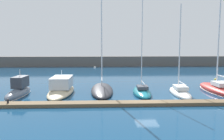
{
  "coord_description": "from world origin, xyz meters",
  "views": [
    {
      "loc": [
        -4.98,
        -24.76,
        6.3
      ],
      "look_at": [
        -3.69,
        5.74,
        2.96
      ],
      "focal_mm": 36.45,
      "sensor_mm": 36.0,
      "label": 1
    }
  ],
  "objects_px": {
    "motorboat_slate_second": "(19,90)",
    "sailboat_teal_fifth": "(142,92)",
    "mooring_buoy_white": "(95,67)",
    "sailboat_charcoal_fourth": "(102,89)",
    "sailboat_red_seventh": "(219,88)",
    "mooring_buoy_yellow": "(216,80)",
    "motorboat_sand_third": "(62,88)",
    "sailboat_white_sixth": "(180,92)",
    "dock_bollard": "(8,101)"
  },
  "relations": [
    {
      "from": "sailboat_red_seventh",
      "to": "mooring_buoy_white",
      "type": "height_order",
      "value": "sailboat_red_seventh"
    },
    {
      "from": "motorboat_slate_second",
      "to": "dock_bollard",
      "type": "relative_size",
      "value": 15.61
    },
    {
      "from": "sailboat_charcoal_fourth",
      "to": "dock_bollard",
      "type": "xyz_separation_m",
      "value": [
        -9.68,
        -7.11,
        0.23
      ]
    },
    {
      "from": "motorboat_slate_second",
      "to": "mooring_buoy_yellow",
      "type": "relative_size",
      "value": 13.48
    },
    {
      "from": "motorboat_sand_third",
      "to": "sailboat_red_seventh",
      "type": "xyz_separation_m",
      "value": [
        21.17,
        -0.47,
        -0.13
      ]
    },
    {
      "from": "sailboat_white_sixth",
      "to": "mooring_buoy_white",
      "type": "relative_size",
      "value": 16.09
    },
    {
      "from": "motorboat_sand_third",
      "to": "mooring_buoy_white",
      "type": "bearing_deg",
      "value": -5.07
    },
    {
      "from": "sailboat_charcoal_fourth",
      "to": "mooring_buoy_yellow",
      "type": "xyz_separation_m",
      "value": [
        20.86,
        9.94,
        -0.35
      ]
    },
    {
      "from": "sailboat_charcoal_fourth",
      "to": "motorboat_sand_third",
      "type": "bearing_deg",
      "value": 94.13
    },
    {
      "from": "sailboat_white_sixth",
      "to": "sailboat_charcoal_fourth",
      "type": "bearing_deg",
      "value": 81.63
    },
    {
      "from": "sailboat_charcoal_fourth",
      "to": "mooring_buoy_white",
      "type": "xyz_separation_m",
      "value": [
        -2.09,
        33.8,
        -0.35
      ]
    },
    {
      "from": "motorboat_slate_second",
      "to": "mooring_buoy_white",
      "type": "height_order",
      "value": "motorboat_slate_second"
    },
    {
      "from": "sailboat_white_sixth",
      "to": "mooring_buoy_yellow",
      "type": "xyz_separation_m",
      "value": [
        10.78,
        11.95,
        -0.27
      ]
    },
    {
      "from": "motorboat_slate_second",
      "to": "sailboat_teal_fifth",
      "type": "bearing_deg",
      "value": -87.06
    },
    {
      "from": "sailboat_teal_fifth",
      "to": "sailboat_red_seventh",
      "type": "bearing_deg",
      "value": -83.4
    },
    {
      "from": "sailboat_white_sixth",
      "to": "mooring_buoy_yellow",
      "type": "relative_size",
      "value": 23.43
    },
    {
      "from": "sailboat_charcoal_fourth",
      "to": "sailboat_teal_fifth",
      "type": "distance_m",
      "value": 5.45
    },
    {
      "from": "sailboat_white_sixth",
      "to": "mooring_buoy_yellow",
      "type": "bearing_deg",
      "value": -39.17
    },
    {
      "from": "sailboat_charcoal_fourth",
      "to": "sailboat_teal_fifth",
      "type": "xyz_separation_m",
      "value": [
        5.18,
        -1.68,
        -0.06
      ]
    },
    {
      "from": "mooring_buoy_yellow",
      "to": "dock_bollard",
      "type": "height_order",
      "value": "dock_bollard"
    },
    {
      "from": "sailboat_red_seventh",
      "to": "mooring_buoy_white",
      "type": "xyz_separation_m",
      "value": [
        -17.89,
        34.7,
        -0.53
      ]
    },
    {
      "from": "motorboat_slate_second",
      "to": "dock_bollard",
      "type": "xyz_separation_m",
      "value": [
        0.77,
        -5.3,
        -0.06
      ]
    },
    {
      "from": "sailboat_white_sixth",
      "to": "motorboat_sand_third",
      "type": "bearing_deg",
      "value": 87.05
    },
    {
      "from": "motorboat_slate_second",
      "to": "sailboat_white_sixth",
      "type": "xyz_separation_m",
      "value": [
        20.54,
        -0.19,
        -0.37
      ]
    },
    {
      "from": "mooring_buoy_white",
      "to": "motorboat_sand_third",
      "type": "bearing_deg",
      "value": -95.47
    },
    {
      "from": "sailboat_teal_fifth",
      "to": "mooring_buoy_white",
      "type": "bearing_deg",
      "value": 13.96
    },
    {
      "from": "motorboat_slate_second",
      "to": "dock_bollard",
      "type": "height_order",
      "value": "motorboat_slate_second"
    },
    {
      "from": "sailboat_charcoal_fourth",
      "to": "mooring_buoy_white",
      "type": "relative_size",
      "value": 28.78
    },
    {
      "from": "mooring_buoy_white",
      "to": "sailboat_teal_fifth",
      "type": "bearing_deg",
      "value": -78.42
    },
    {
      "from": "motorboat_slate_second",
      "to": "sailboat_red_seventh",
      "type": "xyz_separation_m",
      "value": [
        26.26,
        0.92,
        -0.11
      ]
    },
    {
      "from": "mooring_buoy_white",
      "to": "motorboat_slate_second",
      "type": "bearing_deg",
      "value": -103.22
    },
    {
      "from": "motorboat_sand_third",
      "to": "mooring_buoy_white",
      "type": "distance_m",
      "value": 34.39
    },
    {
      "from": "motorboat_sand_third",
      "to": "motorboat_slate_second",
      "type": "bearing_deg",
      "value": 105.68
    },
    {
      "from": "mooring_buoy_white",
      "to": "sailboat_charcoal_fourth",
      "type": "bearing_deg",
      "value": -86.46
    },
    {
      "from": "dock_bollard",
      "to": "motorboat_sand_third",
      "type": "bearing_deg",
      "value": 57.15
    },
    {
      "from": "sailboat_red_seventh",
      "to": "mooring_buoy_yellow",
      "type": "xyz_separation_m",
      "value": [
        5.06,
        10.85,
        -0.53
      ]
    },
    {
      "from": "sailboat_teal_fifth",
      "to": "mooring_buoy_white",
      "type": "height_order",
      "value": "sailboat_teal_fifth"
    },
    {
      "from": "motorboat_sand_third",
      "to": "dock_bollard",
      "type": "relative_size",
      "value": 22.32
    },
    {
      "from": "sailboat_white_sixth",
      "to": "sailboat_teal_fifth",
      "type": "bearing_deg",
      "value": 89.12
    },
    {
      "from": "motorboat_sand_third",
      "to": "sailboat_teal_fifth",
      "type": "bearing_deg",
      "value": -96.4
    },
    {
      "from": "sailboat_charcoal_fourth",
      "to": "dock_bollard",
      "type": "height_order",
      "value": "sailboat_charcoal_fourth"
    },
    {
      "from": "motorboat_slate_second",
      "to": "mooring_buoy_yellow",
      "type": "height_order",
      "value": "motorboat_slate_second"
    },
    {
      "from": "motorboat_slate_second",
      "to": "sailboat_white_sixth",
      "type": "relative_size",
      "value": 0.58
    },
    {
      "from": "mooring_buoy_white",
      "to": "dock_bollard",
      "type": "height_order",
      "value": "dock_bollard"
    },
    {
      "from": "sailboat_charcoal_fourth",
      "to": "mooring_buoy_yellow",
      "type": "height_order",
      "value": "sailboat_charcoal_fourth"
    },
    {
      "from": "mooring_buoy_yellow",
      "to": "dock_bollard",
      "type": "relative_size",
      "value": 1.16
    },
    {
      "from": "motorboat_slate_second",
      "to": "sailboat_teal_fifth",
      "type": "height_order",
      "value": "sailboat_teal_fifth"
    },
    {
      "from": "sailboat_teal_fifth",
      "to": "motorboat_sand_third",
      "type": "bearing_deg",
      "value": 85.59
    },
    {
      "from": "motorboat_sand_third",
      "to": "sailboat_white_sixth",
      "type": "distance_m",
      "value": 15.53
    },
    {
      "from": "motorboat_slate_second",
      "to": "sailboat_white_sixth",
      "type": "distance_m",
      "value": 20.54
    }
  ]
}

